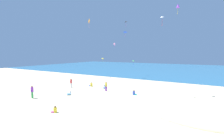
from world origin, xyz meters
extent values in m
plane|color=beige|center=(0.00, 10.00, 0.00)|extent=(120.00, 120.00, 0.00)
cube|color=teal|center=(0.00, 50.71, 0.03)|extent=(120.00, 60.00, 0.05)
ellipsoid|color=beige|center=(10.69, 3.99, 0.00)|extent=(10.94, 7.66, 1.44)
cube|color=#2370B2|center=(-3.55, 8.81, 0.15)|extent=(0.59, 0.61, 0.03)
cube|color=#2370B2|center=(-3.50, 9.10, 0.36)|extent=(0.54, 0.31, 0.44)
cylinder|color=#B7B7BC|center=(-3.32, 8.61, 0.07)|extent=(0.02, 0.02, 0.15)
cylinder|color=#B7B7BC|center=(-3.83, 8.70, 0.07)|extent=(0.02, 0.02, 0.15)
cube|color=#2370B2|center=(-5.76, 2.65, 0.15)|extent=(0.71, 0.71, 0.03)
cube|color=#2370B2|center=(-5.56, 2.84, 0.37)|extent=(0.47, 0.49, 0.43)
cylinder|color=#B7B7BC|center=(-5.70, 2.37, 0.08)|extent=(0.02, 0.02, 0.15)
cylinder|color=#B7B7BC|center=(-6.04, 2.73, 0.08)|extent=(0.02, 0.02, 0.15)
cylinder|color=blue|center=(2.39, 7.40, 0.26)|extent=(0.40, 0.40, 0.53)
sphere|color=brown|center=(2.39, 7.40, 0.62)|extent=(0.21, 0.21, 0.21)
cube|color=#19ADB2|center=(2.60, 7.43, 0.08)|extent=(0.42, 0.33, 0.15)
cylinder|color=yellow|center=(-1.97, -2.95, 0.25)|extent=(0.47, 0.47, 0.51)
sphere|color=brown|center=(-1.97, -2.95, 0.60)|extent=(0.20, 0.20, 0.20)
cube|color=#D8599E|center=(-2.13, -3.08, 0.07)|extent=(0.45, 0.43, 0.15)
cylinder|color=green|center=(-8.89, -0.96, 0.43)|extent=(0.15, 0.15, 0.86)
cylinder|color=green|center=(-8.69, -0.96, 0.43)|extent=(0.15, 0.15, 0.86)
cylinder|color=purple|center=(-8.79, -0.96, 1.18)|extent=(0.35, 0.35, 0.65)
sphere|color=tan|center=(-8.79, -0.96, 1.61)|extent=(0.24, 0.24, 0.24)
cylinder|color=yellow|center=(-6.53, 9.05, 0.30)|extent=(0.41, 0.41, 0.59)
sphere|color=beige|center=(-6.53, 9.05, 0.70)|extent=(0.24, 0.24, 0.24)
cube|color=blue|center=(-6.77, 9.03, 0.09)|extent=(0.45, 0.33, 0.17)
cylinder|color=purple|center=(-2.37, 7.28, 0.38)|extent=(0.13, 0.13, 0.77)
cylinder|color=purple|center=(-2.20, 7.33, 0.38)|extent=(0.13, 0.13, 0.77)
cylinder|color=yellow|center=(-2.29, 7.31, 1.05)|extent=(0.38, 0.38, 0.58)
sphere|color=tan|center=(-2.29, 7.31, 1.44)|extent=(0.21, 0.21, 0.21)
cylinder|color=white|center=(-8.90, 6.42, 0.41)|extent=(0.14, 0.14, 0.82)
cylinder|color=white|center=(-8.86, 6.24, 0.41)|extent=(0.14, 0.14, 0.82)
cylinder|color=red|center=(-8.88, 6.33, 1.13)|extent=(0.39, 0.39, 0.62)
sphere|color=#A87A5B|center=(-8.88, 6.33, 1.54)|extent=(0.23, 0.23, 0.23)
pyramid|color=white|center=(5.88, 8.50, 10.90)|extent=(0.46, 0.41, 0.23)
cylinder|color=red|center=(5.87, 8.53, 10.17)|extent=(0.09, 0.21, 0.94)
cone|color=purple|center=(7.54, 10.41, 12.59)|extent=(0.65, 0.65, 0.55)
cylinder|color=yellow|center=(7.54, 10.41, 11.86)|extent=(0.05, 0.05, 1.00)
pyramid|color=green|center=(0.95, 10.64, 4.81)|extent=(0.45, 0.45, 0.17)
cylinder|color=blue|center=(0.94, 10.65, 4.19)|extent=(0.12, 0.12, 0.72)
pyramid|color=blue|center=(-5.50, 21.10, 11.17)|extent=(1.01, 0.95, 0.51)
cylinder|color=#DB3DA8|center=(-5.46, 21.04, 10.29)|extent=(0.05, 0.05, 0.69)
pyramid|color=black|center=(-7.38, 25.42, 14.49)|extent=(0.83, 0.73, 0.46)
cylinder|color=#DB3DA8|center=(-7.36, 25.48, 13.52)|extent=(0.05, 0.06, 1.03)
cube|color=pink|center=(-5.02, 14.93, 7.93)|extent=(0.51, 0.23, 0.51)
cylinder|color=purple|center=(-5.02, 14.93, 7.53)|extent=(0.04, 0.04, 0.43)
cube|color=orange|center=(-9.92, 12.91, 12.69)|extent=(0.84, 0.66, 1.03)
cylinder|color=pink|center=(-9.92, 12.91, 11.77)|extent=(0.04, 0.04, 1.10)
pyramid|color=yellow|center=(-10.38, 18.90, 4.75)|extent=(0.99, 1.00, 0.50)
cylinder|color=#99DB33|center=(-10.43, 18.85, 3.99)|extent=(0.11, 0.11, 0.48)
camera|label=1|loc=(10.73, -13.48, 5.99)|focal=25.12mm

